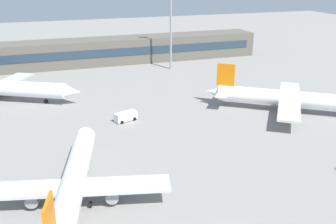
# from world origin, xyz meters

# --- Properties ---
(ground_plane) EXTENTS (400.00, 400.00, 0.00)m
(ground_plane) POSITION_xyz_m (0.00, 40.00, 0.00)
(ground_plane) COLOR gray
(terminal_building) EXTENTS (121.22, 12.13, 9.00)m
(terminal_building) POSITION_xyz_m (0.00, 104.23, 4.50)
(terminal_building) COLOR #5B564C
(terminal_building) RESTS_ON ground_plane
(airplane_near) EXTENTS (28.41, 40.07, 10.05)m
(airplane_near) POSITION_xyz_m (-18.70, 16.45, 3.06)
(airplane_near) COLOR silver
(airplane_near) RESTS_ON ground_plane
(airplane_mid) EXTENTS (36.85, 29.25, 10.74)m
(airplane_mid) POSITION_xyz_m (35.62, 37.56, 3.27)
(airplane_mid) COLOR white
(airplane_mid) RESTS_ON ground_plane
(service_van_white) EXTENTS (5.57, 3.67, 2.08)m
(service_van_white) POSITION_xyz_m (-4.00, 45.37, 1.11)
(service_van_white) COLOR white
(service_van_white) RESTS_ON ground_plane
(floodlight_tower_west) EXTENTS (3.20, 0.80, 30.61)m
(floodlight_tower_west) POSITION_xyz_m (22.29, 88.32, 17.40)
(floodlight_tower_west) COLOR gray
(floodlight_tower_west) RESTS_ON ground_plane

